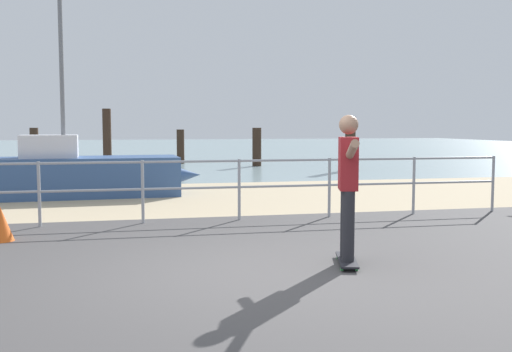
# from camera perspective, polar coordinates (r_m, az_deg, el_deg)

# --- Properties ---
(ground_plane) EXTENTS (24.00, 10.00, 0.04)m
(ground_plane) POSITION_cam_1_polar(r_m,az_deg,el_deg) (5.55, -0.12, -12.07)
(ground_plane) COLOR #474444
(ground_plane) RESTS_ON ground
(beach_strip) EXTENTS (24.00, 6.00, 0.04)m
(beach_strip) POSITION_cam_1_polar(r_m,az_deg,el_deg) (13.33, -7.44, -2.10)
(beach_strip) COLOR tan
(beach_strip) RESTS_ON ground
(sea_surface) EXTENTS (72.00, 50.00, 0.04)m
(sea_surface) POSITION_cam_1_polar(r_m,az_deg,el_deg) (41.23, -10.81, 2.58)
(sea_surface) COLOR #849EA3
(sea_surface) RESTS_ON ground
(railing_fence) EXTENTS (12.84, 0.05, 1.05)m
(railing_fence) POSITION_cam_1_polar(r_m,az_deg,el_deg) (9.83, -10.81, -0.55)
(railing_fence) COLOR #9EA0A5
(railing_fence) RESTS_ON ground
(sailboat) EXTENTS (5.00, 1.61, 4.71)m
(sailboat) POSITION_cam_1_polar(r_m,az_deg,el_deg) (13.86, -15.97, 0.17)
(sailboat) COLOR #335184
(sailboat) RESTS_ON ground
(skateboard) EXTENTS (0.41, 0.82, 0.08)m
(skateboard) POSITION_cam_1_polar(r_m,az_deg,el_deg) (6.99, 8.70, -7.98)
(skateboard) COLOR black
(skateboard) RESTS_ON ground
(skateboarder) EXTENTS (0.48, 1.42, 1.65)m
(skateboarder) POSITION_cam_1_polar(r_m,az_deg,el_deg) (6.84, 8.80, -0.20)
(skateboarder) COLOR #26262B
(skateboarder) RESTS_ON skateboard
(groyne_post_1) EXTENTS (0.31, 0.31, 1.51)m
(groyne_post_1) POSITION_cam_1_polar(r_m,az_deg,el_deg) (23.56, -20.45, 2.51)
(groyne_post_1) COLOR #332319
(groyne_post_1) RESTS_ON ground
(groyne_post_2) EXTENTS (0.26, 0.26, 2.11)m
(groyne_post_2) POSITION_cam_1_polar(r_m,az_deg,el_deg) (18.55, -14.06, 3.02)
(groyne_post_2) COLOR #332319
(groyne_post_2) RESTS_ON ground
(groyne_post_3) EXTENTS (0.32, 0.32, 1.43)m
(groyne_post_3) POSITION_cam_1_polar(r_m,az_deg,el_deg) (24.84, -7.24, 2.79)
(groyne_post_3) COLOR #332319
(groyne_post_3) RESTS_ON ground
(groyne_post_4) EXTENTS (0.35, 0.35, 1.51)m
(groyne_post_4) POSITION_cam_1_polar(r_m,az_deg,el_deg) (23.14, 0.08, 2.78)
(groyne_post_4) COLOR #332319
(groyne_post_4) RESTS_ON ground
(groyne_post_5) EXTENTS (0.37, 0.37, 1.90)m
(groyne_post_5) POSITION_cam_1_polar(r_m,az_deg,el_deg) (21.27, 9.01, 3.06)
(groyne_post_5) COLOR #332319
(groyne_post_5) RESTS_ON ground
(traffic_cone) EXTENTS (0.36, 0.36, 0.50)m
(traffic_cone) POSITION_cam_1_polar(r_m,az_deg,el_deg) (8.95, -23.25, -4.30)
(traffic_cone) COLOR #E55919
(traffic_cone) RESTS_ON ground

